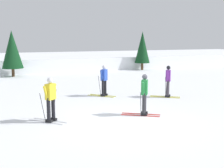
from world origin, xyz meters
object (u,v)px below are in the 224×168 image
skier_purple (168,80)px  conifer_far_centre (142,47)px  skier_green (144,93)px  skier_yellow (50,98)px  conifer_far_right (12,49)px  skier_blue (104,80)px

skier_purple → conifer_far_centre: bearing=66.3°
skier_purple → conifer_far_centre: (5.73, 13.07, 1.35)m
skier_green → conifer_far_centre: size_ratio=0.45×
skier_yellow → skier_purple: bearing=18.9°
skier_yellow → skier_purple: size_ratio=1.00×
skier_purple → conifer_far_centre: size_ratio=0.45×
skier_yellow → conifer_far_centre: bearing=50.8°
skier_green → conifer_far_centre: conifer_far_centre is taller
conifer_far_centre → skier_yellow: bearing=-129.2°
skier_green → conifer_far_right: conifer_far_right is taller
skier_purple → skier_blue: (-3.04, 1.64, 0.00)m
conifer_far_right → skier_green: bearing=-76.6°
skier_yellow → conifer_far_centre: size_ratio=0.45×
skier_green → skier_yellow: bearing=171.9°
skier_yellow → conifer_far_right: (0.06, 14.94, 1.33)m
skier_blue → conifer_far_right: 11.65m
skier_yellow → conifer_far_right: size_ratio=0.45×
skier_green → skier_blue: (0.04, 4.51, 0.00)m
skier_purple → conifer_far_centre: 14.34m
skier_yellow → conifer_far_centre: conifer_far_centre is taller
skier_blue → conifer_far_right: conifer_far_right is taller
skier_yellow → skier_purple: 7.21m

